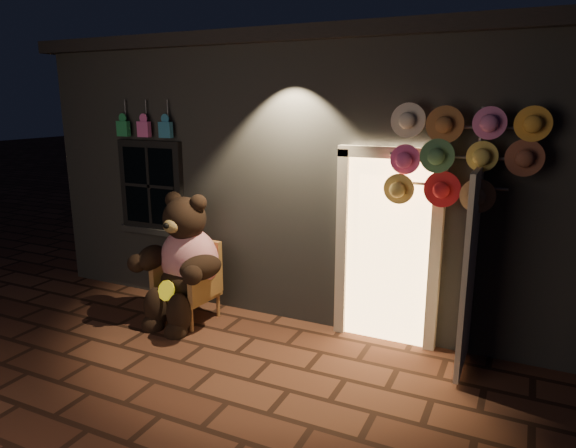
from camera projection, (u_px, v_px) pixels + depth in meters
The scene contains 5 objects.
ground at pixel (214, 371), 5.19m from camera, with size 60.00×60.00×0.00m, color brown.
shop_building at pixel (348, 159), 8.28m from camera, with size 7.30×5.95×3.51m.
wicker_armchair at pixel (191, 280), 6.38m from camera, with size 0.72×0.66×0.98m.
teddy_bear at pixel (184, 263), 6.21m from camera, with size 1.22×0.99×1.69m.
hat_rack at pixel (457, 158), 4.96m from camera, with size 1.49×0.22×2.63m.
Camera 1 is at (2.69, -3.92, 2.67)m, focal length 32.00 mm.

